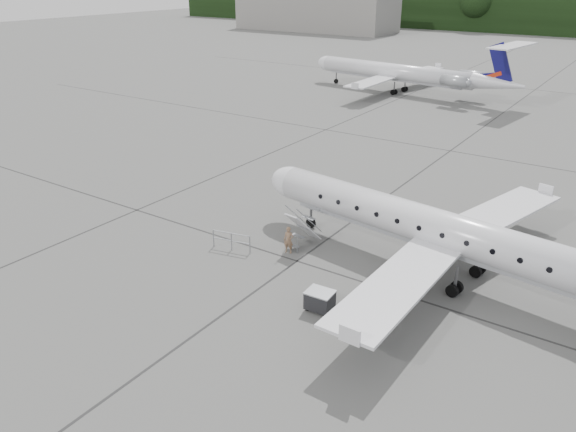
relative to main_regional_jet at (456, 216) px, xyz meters
The scene contains 8 objects.
ground 7.94m from the main_regional_jet, 96.16° to the right, with size 320.00×320.00×0.00m, color #555553.
terminal_building 124.87m from the main_regional_jet, 124.53° to the left, with size 40.00×14.00×10.00m, color slate.
main_regional_jet is the anchor object (origin of this frame).
airstair 8.30m from the main_regional_jet, behind, with size 0.85×2.13×2.12m, color silver, non-canonical shape.
passenger 8.77m from the main_regional_jet, 165.15° to the right, with size 0.54×0.36×1.49m, color brown.
safety_railing 11.77m from the main_regional_jet, 161.52° to the right, with size 2.20×0.08×1.00m, color gray, non-canonical shape.
baggage_cart 7.67m from the main_regional_jet, 122.39° to the right, with size 1.16×0.94×1.01m, color black, non-canonical shape.
bg_regional_left 46.55m from the main_regional_jet, 117.69° to the left, with size 26.37×18.99×6.92m, color silver, non-canonical shape.
Camera 1 is at (7.75, -17.35, 13.98)m, focal length 35.00 mm.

